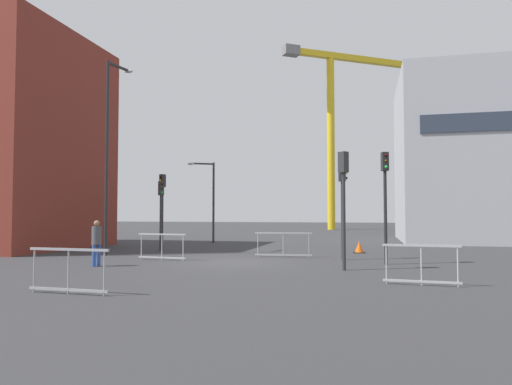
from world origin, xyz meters
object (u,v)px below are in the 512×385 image
object	(u,v)px
traffic_light_median	(343,190)
streetlamp_tall	(109,144)
streetlamp_short	(209,193)
construction_crane	(333,110)
traffic_light_corner	(161,204)
traffic_light_crosswalk	(162,199)
pedestrian_walking	(97,240)
traffic_light_verge	(342,195)
traffic_cone_striped	(359,247)
traffic_light_near	(385,189)

from	to	relation	value
traffic_light_median	streetlamp_tall	bearing A→B (deg)	163.92
streetlamp_tall	streetlamp_short	xyz separation A→B (m)	(1.48, 9.62, -1.90)
construction_crane	traffic_light_median	xyz separation A→B (m)	(3.03, -39.39, -11.46)
traffic_light_corner	traffic_light_crosswalk	distance (m)	2.08
traffic_light_median	pedestrian_walking	distance (m)	8.93
traffic_light_crosswalk	traffic_light_verge	xyz separation A→B (m)	(9.91, -4.06, -0.07)
traffic_cone_striped	traffic_light_verge	bearing A→B (deg)	-99.29
construction_crane	traffic_light_crosswalk	distance (m)	34.51
traffic_light_near	traffic_cone_striped	world-z (taller)	traffic_light_near
pedestrian_walking	traffic_cone_striped	distance (m)	12.18
streetlamp_tall	traffic_light_corner	world-z (taller)	streetlamp_tall
traffic_light_corner	pedestrian_walking	world-z (taller)	traffic_light_corner
traffic_light_corner	traffic_light_verge	distance (m)	9.36
traffic_cone_striped	construction_crane	bearing A→B (deg)	96.02
streetlamp_short	traffic_light_crosswalk	bearing A→B (deg)	-100.60
streetlamp_short	traffic_light_verge	distance (m)	12.81
traffic_light_crosswalk	traffic_cone_striped	world-z (taller)	traffic_light_crosswalk
pedestrian_walking	traffic_light_median	bearing A→B (deg)	6.16
streetlamp_tall	traffic_light_crosswalk	xyz separation A→B (m)	(0.53, 4.54, -2.38)
streetlamp_short	traffic_light_verge	xyz separation A→B (m)	(8.96, -9.14, -0.55)
traffic_light_crosswalk	traffic_cone_striped	distance (m)	10.79
streetlamp_short	traffic_light_median	world-z (taller)	streetlamp_short
streetlamp_tall	traffic_light_median	bearing A→B (deg)	-16.08
traffic_light_crosswalk	streetlamp_short	bearing A→B (deg)	79.40
construction_crane	pedestrian_walking	xyz separation A→B (m)	(-5.68, -40.33, -13.18)
construction_crane	traffic_light_near	distance (m)	39.16
construction_crane	traffic_light_verge	bearing A→B (deg)	-85.52
traffic_light_corner	traffic_cone_striped	distance (m)	10.02
traffic_light_corner	traffic_light_near	world-z (taller)	traffic_light_near
traffic_light_near	streetlamp_short	bearing A→B (deg)	135.25
construction_crane	traffic_light_median	size ratio (longest dim) A/B	5.32
traffic_cone_striped	streetlamp_tall	bearing A→B (deg)	-159.74
traffic_cone_striped	traffic_light_crosswalk	bearing A→B (deg)	177.44
traffic_light_crosswalk	pedestrian_walking	xyz separation A→B (m)	(1.41, -8.55, -1.75)
streetlamp_short	traffic_light_verge	size ratio (longest dim) A/B	1.33
construction_crane	streetlamp_tall	world-z (taller)	construction_crane
traffic_light_corner	traffic_light_crosswalk	bearing A→B (deg)	113.06
traffic_light_crosswalk	traffic_light_verge	world-z (taller)	traffic_light_crosswalk
traffic_light_median	traffic_light_corner	world-z (taller)	traffic_light_median
construction_crane	traffic_light_verge	world-z (taller)	construction_crane
traffic_light_median	traffic_light_verge	world-z (taller)	traffic_light_median
traffic_cone_striped	streetlamp_short	bearing A→B (deg)	149.85
construction_crane	traffic_light_near	world-z (taller)	construction_crane
streetlamp_short	streetlamp_tall	bearing A→B (deg)	-98.77
traffic_light_near	traffic_cone_striped	bearing A→B (deg)	102.10
streetlamp_tall	traffic_light_corner	distance (m)	4.02
traffic_light_crosswalk	pedestrian_walking	bearing A→B (deg)	-80.61
construction_crane	traffic_light_corner	world-z (taller)	construction_crane
pedestrian_walking	streetlamp_tall	bearing A→B (deg)	115.90
streetlamp_tall	traffic_light_verge	size ratio (longest dim) A/B	2.26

